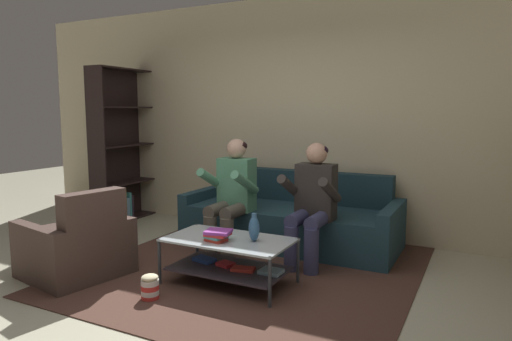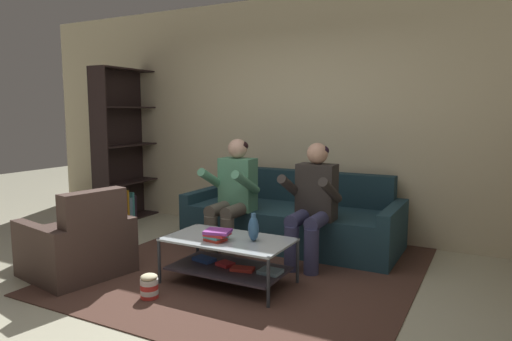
# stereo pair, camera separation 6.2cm
# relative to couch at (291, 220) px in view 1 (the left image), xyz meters

# --- Properties ---
(ground) EXTENTS (16.80, 16.80, 0.00)m
(ground) POSITION_rel_couch_xyz_m (-0.14, -1.87, -0.27)
(ground) COLOR #BEBB9E
(back_partition) EXTENTS (8.40, 0.12, 2.90)m
(back_partition) POSITION_rel_couch_xyz_m (-0.14, 0.59, 1.18)
(back_partition) COLOR beige
(back_partition) RESTS_ON ground
(couch) EXTENTS (2.40, 0.97, 0.81)m
(couch) POSITION_rel_couch_xyz_m (0.00, 0.00, 0.00)
(couch) COLOR #1F3B46
(couch) RESTS_ON ground
(person_seated_left) EXTENTS (0.50, 0.58, 1.22)m
(person_seated_left) POSITION_rel_couch_xyz_m (-0.46, -0.56, 0.39)
(person_seated_left) COLOR #595146
(person_seated_left) RESTS_ON ground
(person_seated_right) EXTENTS (0.50, 0.58, 1.21)m
(person_seated_right) POSITION_rel_couch_xyz_m (0.46, -0.56, 0.38)
(person_seated_right) COLOR #39395E
(person_seated_right) RESTS_ON ground
(coffee_table) EXTENTS (1.10, 0.61, 0.41)m
(coffee_table) POSITION_rel_couch_xyz_m (0.00, -1.39, -0.01)
(coffee_table) COLOR #B1BEC5
(coffee_table) RESTS_ON ground
(area_rug) EXTENTS (3.00, 3.35, 0.01)m
(area_rug) POSITION_rel_couch_xyz_m (-0.00, -0.82, -0.27)
(area_rug) COLOR #4C3128
(area_rug) RESTS_ON ground
(vase) EXTENTS (0.09, 0.09, 0.24)m
(vase) POSITION_rel_couch_xyz_m (0.23, -1.36, 0.25)
(vase) COLOR #35618D
(vase) RESTS_ON coffee_table
(book_stack) EXTENTS (0.25, 0.22, 0.09)m
(book_stack) POSITION_rel_couch_xyz_m (-0.06, -1.49, 0.19)
(book_stack) COLOR red
(book_stack) RESTS_ON coffee_table
(bookshelf) EXTENTS (0.33, 1.10, 2.09)m
(bookshelf) POSITION_rel_couch_xyz_m (-2.58, 0.02, 0.56)
(bookshelf) COLOR black
(bookshelf) RESTS_ON ground
(armchair) EXTENTS (0.94, 0.95, 0.82)m
(armchair) POSITION_rel_couch_xyz_m (-1.36, -1.85, 0.00)
(armchair) COLOR #45332C
(armchair) RESTS_ON ground
(popcorn_tub) EXTENTS (0.14, 0.14, 0.21)m
(popcorn_tub) POSITION_rel_couch_xyz_m (-0.40, -1.97, -0.17)
(popcorn_tub) COLOR red
(popcorn_tub) RESTS_ON ground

